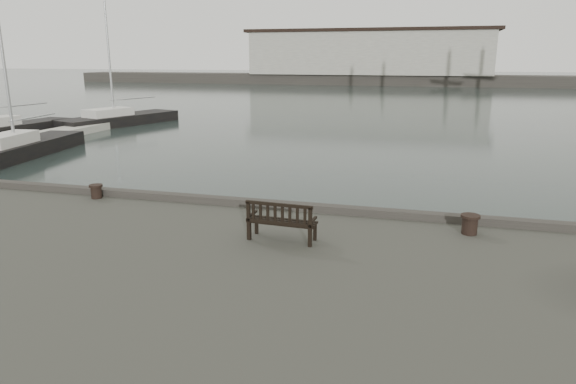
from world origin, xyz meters
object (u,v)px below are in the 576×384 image
Objects in this scene: bollard_right at (470,224)px; yacht_c at (22,152)px; bollard_left at (96,191)px; bench at (282,228)px; yacht_b at (6,133)px; yacht_d at (120,122)px.

bollard_right is 0.03× the size of yacht_c.
yacht_c is (-12.71, 11.19, -1.50)m from bollard_left.
bollard_left is at bearing 177.49° from bollard_right.
bollard_left is 0.03× the size of yacht_c.
bench is 0.11× the size of yacht_b.
yacht_c is at bearing 148.04° from bench.
yacht_c is 0.97× the size of yacht_d.
yacht_d is at bearing 134.79° from bollard_right.
bollard_right reaches higher than bollard_left.
bench reaches higher than bollard_left.
yacht_b is 8.78m from yacht_c.
yacht_c is at bearing -61.51° from yacht_d.
bollard_right is 0.03× the size of yacht_b.
bench is 0.11× the size of yacht_d.
yacht_b reaches higher than bollard_left.
bench is at bearing -17.98° from bollard_left.
bollard_left is (-5.74, 1.86, -0.08)m from bench.
bench is 3.40× the size of bollard_right.
yacht_b is at bearing -100.03° from yacht_d.
yacht_d reaches higher than bench.
yacht_b reaches higher than yacht_d.
yacht_c is (6.53, -5.87, -0.00)m from yacht_b.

